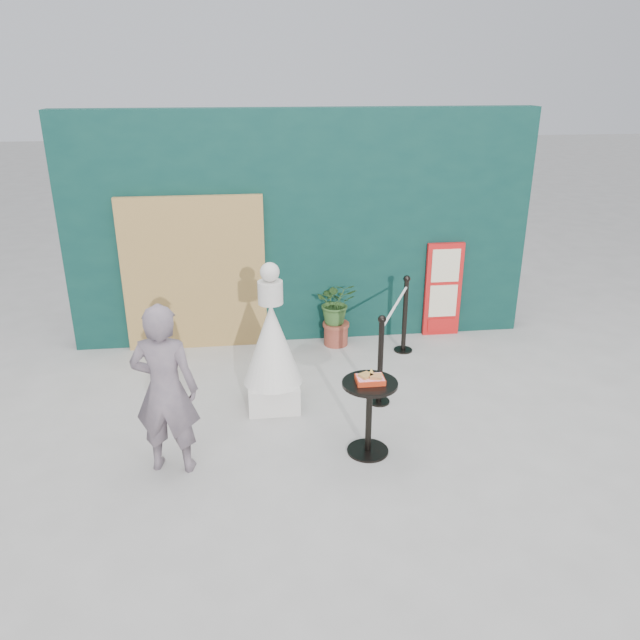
{
  "coord_description": "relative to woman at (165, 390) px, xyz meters",
  "views": [
    {
      "loc": [
        -0.73,
        -4.78,
        3.42
      ],
      "look_at": [
        0.0,
        1.2,
        1.0
      ],
      "focal_mm": 35.0,
      "sensor_mm": 36.0,
      "label": 1
    }
  ],
  "objects": [
    {
      "name": "ground",
      "position": [
        1.5,
        -0.21,
        -0.81
      ],
      "size": [
        60.0,
        60.0,
        0.0
      ],
      "primitive_type": "plane",
      "color": "#ADAAA5",
      "rests_on": "ground"
    },
    {
      "name": "menu_board",
      "position": [
        3.4,
        2.75,
        -0.16
      ],
      "size": [
        0.5,
        0.07,
        1.3
      ],
      "color": "red",
      "rests_on": "ground"
    },
    {
      "name": "food_basket",
      "position": [
        1.84,
        0.03,
        -0.02
      ],
      "size": [
        0.26,
        0.19,
        0.11
      ],
      "color": "red",
      "rests_on": "cafe_table"
    },
    {
      "name": "planter",
      "position": [
        1.9,
        2.57,
        -0.29
      ],
      "size": [
        0.52,
        0.45,
        0.89
      ],
      "color": "brown",
      "rests_on": "ground"
    },
    {
      "name": "cafe_table",
      "position": [
        1.84,
        0.03,
        -0.31
      ],
      "size": [
        0.52,
        0.52,
        0.75
      ],
      "color": "black",
      "rests_on": "ground"
    },
    {
      "name": "statue",
      "position": [
        0.99,
        1.03,
        -0.14
      ],
      "size": [
        0.64,
        0.64,
        1.63
      ],
      "color": "silver",
      "rests_on": "ground"
    },
    {
      "name": "back_wall",
      "position": [
        1.5,
        2.94,
        0.69
      ],
      "size": [
        6.0,
        0.3,
        3.0
      ],
      "primitive_type": "cube",
      "color": "#0A2D29",
      "rests_on": "ground"
    },
    {
      "name": "stanchion_barrier",
      "position": [
        2.45,
        1.61,
        -0.31
      ],
      "size": [
        0.84,
        1.54,
        1.03
      ],
      "color": "black",
      "rests_on": "ground"
    },
    {
      "name": "bamboo_fence",
      "position": [
        0.1,
        2.73,
        0.19
      ],
      "size": [
        1.8,
        0.08,
        2.0
      ],
      "primitive_type": "cube",
      "color": "tan",
      "rests_on": "ground"
    },
    {
      "name": "woman",
      "position": [
        0.0,
        0.0,
        0.0
      ],
      "size": [
        0.65,
        0.48,
        1.61
      ],
      "primitive_type": "imported",
      "rotation": [
        0.0,
        0.0,
        2.97
      ],
      "color": "slate",
      "rests_on": "ground"
    }
  ]
}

